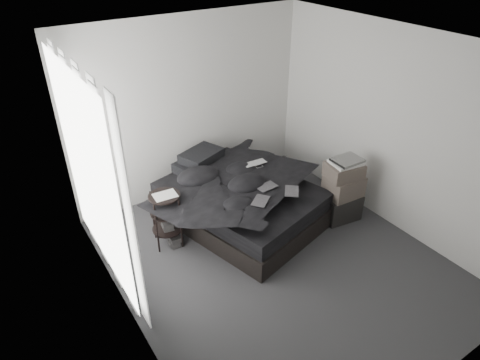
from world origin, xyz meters
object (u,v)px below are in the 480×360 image
laptop (257,160)px  box_lower (339,206)px  bed (241,210)px  side_stand (167,220)px

laptop → box_lower: size_ratio=0.66×
bed → side_stand: 1.10m
box_lower → bed: bearing=148.2°
bed → box_lower: bearing=-46.1°
bed → box_lower: 1.38m
side_stand → box_lower: bearing=-19.7°
laptop → box_lower: laptop is taller
side_stand → box_lower: side_stand is taller
laptop → side_stand: (-1.43, -0.07, -0.40)m
laptop → side_stand: bearing=-173.6°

